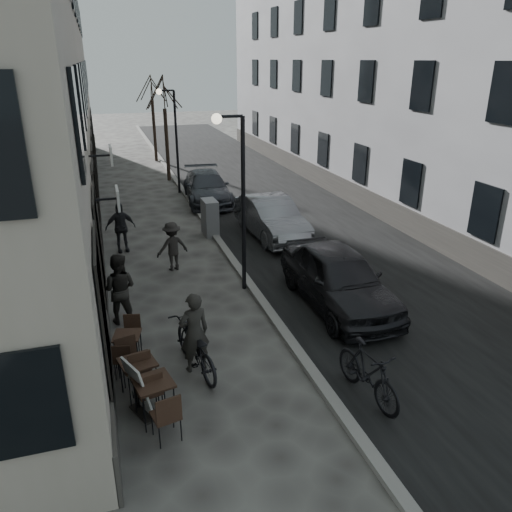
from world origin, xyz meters
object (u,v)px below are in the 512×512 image
streetlamp_near (237,185)px  tree_far (151,88)px  streetlamp_far (172,130)px  sign_board (140,393)px  pedestrian_near (119,289)px  tree_near (164,94)px  bicycle (195,347)px  utility_cabinet (210,217)px  bistro_set_b (139,375)px  bistro_set_a (154,396)px  car_near (338,278)px  car_far (207,187)px  pedestrian_far (120,227)px  moped (368,372)px  car_mid (271,217)px  pedestrian_mid (172,246)px

streetlamp_near → tree_far: size_ratio=0.89×
streetlamp_far → sign_board: (-3.30, -16.86, -2.68)m
tree_far → pedestrian_near: size_ratio=3.03×
tree_near → bicycle: bearing=-96.3°
utility_cabinet → bistro_set_b: bearing=-112.6°
bistro_set_a → pedestrian_near: bearing=83.0°
bistro_set_b → tree_near: bearing=66.7°
streetlamp_near → bistro_set_a: (-3.04, -5.08, -2.65)m
tree_far → bicycle: 25.12m
car_near → car_far: size_ratio=1.00×
pedestrian_far → moped: bearing=-75.0°
streetlamp_near → car_near: (2.35, -1.80, -2.34)m
utility_cabinet → car_near: 7.21m
pedestrian_far → car_mid: bearing=-8.3°
bicycle → car_far: (3.18, 13.58, 0.14)m
pedestrian_near → car_near: 5.83m
streetlamp_near → car_mid: streetlamp_near is taller
tree_far → pedestrian_far: (-3.19, -16.74, -3.77)m
streetlamp_far → car_near: size_ratio=1.05×
tree_near → pedestrian_far: tree_near is taller
sign_board → car_far: (4.47, 14.75, 0.22)m
tree_near → car_near: size_ratio=1.18×
streetlamp_far → pedestrian_far: 8.64m
streetlamp_near → car_mid: (2.47, 4.22, -2.41)m
tree_far → bicycle: size_ratio=2.65×
utility_cabinet → car_mid: bearing=-23.8°
sign_board → bicycle: bearing=18.7°
bicycle → pedestrian_mid: pedestrian_mid is taller
tree_near → pedestrian_mid: (-1.70, -12.94, -3.86)m
sign_board → moped: size_ratio=0.60×
bistro_set_b → streetlamp_far: bearing=65.1°
streetlamp_near → tree_near: 15.08m
pedestrian_near → pedestrian_far: size_ratio=1.06×
moped → utility_cabinet: bearing=86.8°
bistro_set_a → tree_near: bearing=68.8°
pedestrian_far → car_far: size_ratio=0.37×
bicycle → car_mid: size_ratio=0.47×
streetlamp_far → tree_far: 9.12m
sign_board → bistro_set_b: bearing=63.3°
pedestrian_near → sign_board: bearing=110.8°
sign_board → bicycle: 1.74m
bistro_set_b → bicycle: size_ratio=0.79×
sign_board → car_mid: car_mid is taller
tree_near → bistro_set_b: (-3.34, -19.29, -4.17)m
tree_near → pedestrian_near: (-3.50, -16.00, -3.72)m
streetlamp_near → utility_cabinet: bearing=87.0°
pedestrian_far → bistro_set_a: bearing=-97.4°
pedestrian_far → car_far: pedestrian_far is taller
pedestrian_mid → streetlamp_near: bearing=114.3°
streetlamp_far → pedestrian_near: (-3.43, -13.00, -2.22)m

